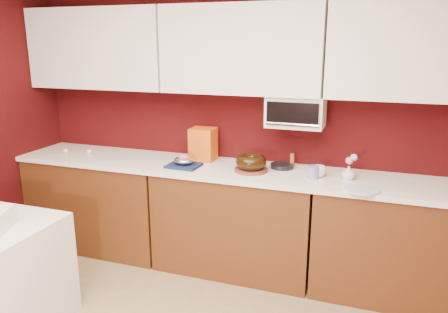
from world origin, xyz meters
name	(u,v)px	position (x,y,z in m)	size (l,w,h in m)	color
wall_back	(247,120)	(0.00, 2.25, 1.25)	(4.00, 0.02, 2.50)	#3A0709
base_cabinet_left	(102,203)	(-1.33, 1.94, 0.43)	(1.31, 0.58, 0.86)	#552B11
base_cabinet_center	(235,221)	(0.00, 1.94, 0.43)	(1.31, 0.58, 0.86)	#552B11
base_cabinet_right	(403,245)	(1.33, 1.94, 0.43)	(1.31, 0.58, 0.86)	#552B11
countertop	(236,171)	(0.00, 1.94, 0.88)	(4.00, 0.62, 0.04)	white
upper_cabinet_left	(100,49)	(-1.33, 2.08, 1.85)	(1.31, 0.33, 0.70)	white
upper_cabinet_center	(242,50)	(0.00, 2.08, 1.85)	(1.31, 0.33, 0.70)	white
upper_cabinet_right	(424,51)	(1.33, 2.08, 1.85)	(1.31, 0.33, 0.70)	white
toaster_oven	(296,111)	(0.45, 2.10, 1.38)	(0.45, 0.30, 0.25)	white
toaster_oven_door	(292,114)	(0.45, 1.94, 1.38)	(0.40, 0.02, 0.18)	black
toaster_oven_handle	(291,124)	(0.45, 1.93, 1.30)	(0.02, 0.02, 0.42)	silver
cake_base	(251,170)	(0.14, 1.90, 0.91)	(0.27, 0.27, 0.02)	brown
bundt_cake	(251,162)	(0.14, 1.90, 0.98)	(0.25, 0.25, 0.10)	black
navy_towel	(184,166)	(-0.42, 1.84, 0.91)	(0.26, 0.22, 0.02)	#131E49
foil_ham_nest	(184,160)	(-0.42, 1.84, 0.96)	(0.17, 0.14, 0.06)	silver
roasted_ham	(184,157)	(-0.42, 1.84, 0.98)	(0.09, 0.08, 0.06)	tan
pandoro_box	(203,144)	(-0.35, 2.10, 1.04)	(0.21, 0.19, 0.28)	#BA320C
dark_pan	(282,166)	(0.36, 2.08, 0.92)	(0.19, 0.19, 0.03)	black
coffee_mug	(319,170)	(0.67, 1.93, 0.95)	(0.09, 0.09, 0.10)	white
blue_jar	(313,172)	(0.64, 1.87, 0.95)	(0.08, 0.08, 0.10)	navy
flower_vase	(349,172)	(0.90, 1.94, 0.96)	(0.08, 0.08, 0.12)	silver
flower_pink	(349,161)	(0.90, 1.94, 1.05)	(0.06, 0.06, 0.06)	#D77C7E
flower_blue	(354,157)	(0.93, 1.96, 1.07)	(0.05, 0.05, 0.05)	#9BC3F8
china_plate	(362,190)	(1.01, 1.71, 0.91)	(0.24, 0.24, 0.01)	silver
amber_bottle	(292,160)	(0.43, 2.15, 0.96)	(0.04, 0.04, 0.11)	brown
egg_left	(66,151)	(-1.67, 1.91, 0.92)	(0.05, 0.04, 0.04)	silver
egg_right	(89,152)	(-1.44, 1.95, 0.92)	(0.05, 0.04, 0.04)	silver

